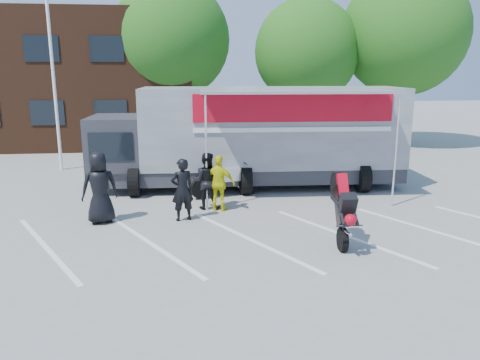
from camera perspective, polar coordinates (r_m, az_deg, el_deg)
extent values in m
plane|color=gray|center=(10.55, 0.92, -9.22)|extent=(100.00, 100.00, 0.00)
cube|color=white|center=(11.47, 0.29, -7.29)|extent=(18.09, 13.33, 0.01)
cube|color=#4A2817|center=(29.02, -24.41, 11.09)|extent=(18.00, 8.00, 7.00)
cylinder|color=white|center=(20.35, -21.85, 12.27)|extent=(0.12, 0.12, 8.00)
cylinder|color=#382314|center=(25.79, -8.09, 7.80)|extent=(0.50, 0.50, 3.24)
sphere|color=#145314|center=(25.72, -8.39, 16.61)|extent=(6.12, 6.12, 6.12)
cylinder|color=#382314|center=(25.57, 7.87, 7.35)|extent=(0.50, 0.50, 2.88)
sphere|color=#145314|center=(25.46, 8.13, 15.26)|extent=(5.44, 5.44, 5.44)
cylinder|color=#382314|center=(26.75, 18.69, 7.62)|extent=(0.50, 0.50, 3.42)
sphere|color=#145314|center=(26.72, 19.38, 16.57)|extent=(6.46, 6.46, 6.46)
imported|color=black|center=(13.01, -16.75, -0.89)|extent=(1.10, 0.90, 1.95)
imported|color=black|center=(12.79, -7.05, -1.17)|extent=(0.73, 0.59, 1.73)
imported|color=black|center=(13.81, -4.11, -0.10)|extent=(0.94, 0.80, 1.69)
imported|color=#DBDE0B|center=(13.58, -2.53, -0.41)|extent=(1.04, 0.77, 1.64)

